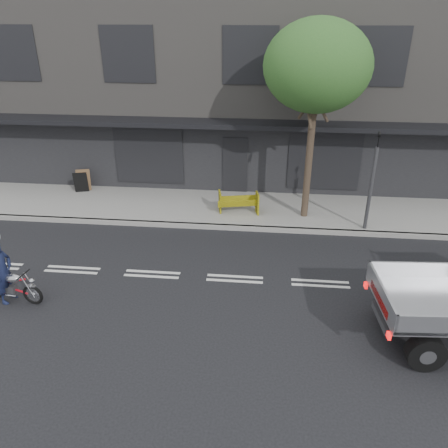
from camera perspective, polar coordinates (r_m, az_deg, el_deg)
ground at (r=12.51m, az=1.42°, el=-7.18°), size 80.00×80.00×0.00m
sidewalk at (r=16.60m, az=2.69°, el=1.97°), size 32.00×3.20×0.15m
kerb at (r=15.16m, az=2.34°, el=-0.50°), size 32.00×0.20×0.15m
building_main at (r=21.92m, az=3.97°, el=18.60°), size 26.00×10.00×8.00m
street_tree at (r=14.78m, az=12.08°, el=19.44°), size 3.40×3.40×6.74m
traffic_light_pole at (r=15.13m, az=18.64°, el=4.57°), size 0.12×0.12×3.50m
motorcycle at (r=12.67m, az=-25.98°, el=-7.24°), size 1.74×0.51×0.90m
rider at (r=12.55m, az=-26.93°, el=-5.60°), size 0.50×0.69×1.74m
construction_barrier at (r=15.80m, az=1.85°, el=2.60°), size 1.56×0.88×0.82m
sandwich_board at (r=18.70m, az=-18.19°, el=5.19°), size 0.63×0.50×0.87m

